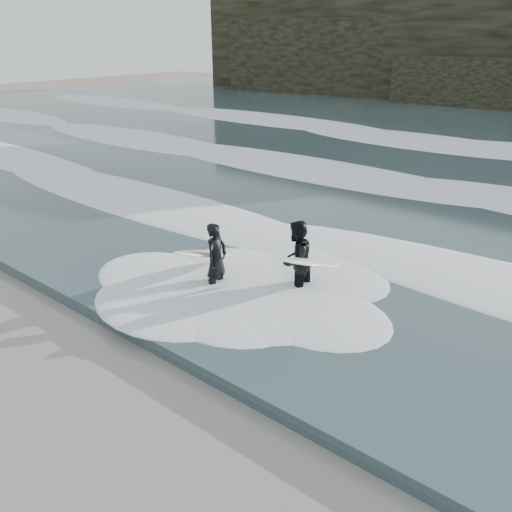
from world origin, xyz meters
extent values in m
plane|color=#876A59|center=(0.00, 0.00, 0.00)|extent=(120.00, 120.00, 0.00)
ellipsoid|color=white|center=(0.00, 9.00, 0.40)|extent=(60.00, 3.20, 0.20)
ellipsoid|color=white|center=(0.00, 16.00, 0.42)|extent=(60.00, 4.00, 0.24)
ellipsoid|color=white|center=(0.00, 25.00, 0.45)|extent=(60.00, 4.80, 0.30)
imported|color=black|center=(-1.26, 5.53, 0.87)|extent=(0.50, 0.69, 1.75)
ellipsoid|color=silver|center=(-1.66, 5.58, 0.91)|extent=(0.92, 2.27, 0.92)
imported|color=black|center=(0.21, 6.55, 0.92)|extent=(0.74, 0.93, 1.84)
ellipsoid|color=white|center=(0.63, 6.55, 0.99)|extent=(0.84, 2.07, 0.83)
camera|label=1|loc=(5.84, -1.93, 5.52)|focal=35.00mm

